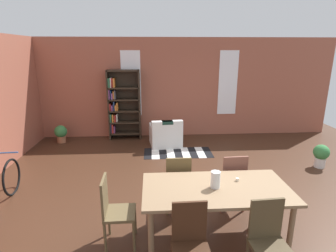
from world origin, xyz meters
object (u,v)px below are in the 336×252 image
object	(u,v)px
armchair_white	(166,135)
potted_plant_by_shelf	(61,133)
vase_on_table	(215,180)
dining_chair_far_left	(178,181)
dining_chair_near_right	(269,241)
potted_plant_corner	(321,154)
dining_chair_near_left	(191,244)
dining_chair_head_left	(114,209)
dining_chair_far_right	(232,180)
dining_table	(216,193)
bookshelf_tall	(122,104)

from	to	relation	value
armchair_white	potted_plant_by_shelf	bearing A→B (deg)	171.77
vase_on_table	dining_chair_far_left	distance (m)	0.90
dining_chair_near_right	armchair_white	xyz separation A→B (m)	(-0.88, 4.50, -0.23)
armchair_white	potted_plant_corner	distance (m)	3.69
dining_chair_near_left	dining_chair_head_left	bearing A→B (deg)	141.81
dining_chair_near_left	dining_chair_far_left	distance (m)	1.41
armchair_white	dining_chair_far_right	bearing A→B (deg)	-73.99
dining_chair_near_right	dining_chair_far_right	bearing A→B (deg)	89.65
potted_plant_by_shelf	potted_plant_corner	xyz separation A→B (m)	(6.21, -2.05, 0.02)
dining_chair_far_left	dining_chair_far_right	bearing A→B (deg)	0.01
dining_table	dining_chair_near_right	world-z (taller)	dining_chair_near_right
dining_chair_near_left	potted_plant_by_shelf	distance (m)	5.72
potted_plant_by_shelf	dining_chair_near_right	bearing A→B (deg)	-52.49
dining_chair_head_left	potted_plant_by_shelf	size ratio (longest dim) A/B	1.95
vase_on_table	dining_chair_far_left	world-z (taller)	vase_on_table
dining_chair_head_left	bookshelf_tall	size ratio (longest dim) A/B	0.48
potted_plant_corner	dining_chair_far_right	bearing A→B (deg)	-148.99
dining_chair_head_left	dining_chair_far_left	xyz separation A→B (m)	(0.90, 0.71, 0.00)
dining_chair_near_left	dining_chair_far_right	bearing A→B (deg)	58.58
armchair_white	potted_plant_by_shelf	size ratio (longest dim) A/B	1.82
dining_chair_far_right	dining_chair_far_left	world-z (taller)	same
dining_chair_head_left	dining_chair_near_left	bearing A→B (deg)	-38.19
dining_table	dining_chair_head_left	xyz separation A→B (m)	(-1.32, -0.00, -0.18)
potted_plant_by_shelf	dining_table	bearing A→B (deg)	-51.49
dining_table	dining_chair_far_left	world-z (taller)	dining_chair_far_left
vase_on_table	dining_chair_far_right	world-z (taller)	vase_on_table
dining_chair_far_right	potted_plant_corner	world-z (taller)	dining_chair_far_right
vase_on_table	dining_chair_far_left	size ratio (longest dim) A/B	0.23
dining_table	dining_chair_head_left	bearing A→B (deg)	-179.95
dining_chair_near_right	armchair_white	distance (m)	4.59
dining_chair_far_left	potted_plant_by_shelf	size ratio (longest dim) A/B	1.95
armchair_white	dining_chair_head_left	bearing A→B (deg)	-102.92
dining_chair_head_left	dining_chair_far_left	distance (m)	1.14
dining_chair_head_left	dining_chair_far_left	size ratio (longest dim) A/B	1.00
dining_table	armchair_white	distance (m)	3.84
dining_table	armchair_white	size ratio (longest dim) A/B	2.15
dining_table	potted_plant_corner	world-z (taller)	dining_table
dining_chair_far_right	potted_plant_by_shelf	distance (m)	5.16
dining_chair_near_left	dining_chair_far_left	size ratio (longest dim) A/B	1.00
dining_chair_head_left	armchair_white	world-z (taller)	dining_chair_head_left
armchair_white	dining_table	bearing A→B (deg)	-83.17
dining_table	dining_chair_near_right	distance (m)	0.84
dining_chair_head_left	dining_chair_far_right	xyz separation A→B (m)	(1.76, 0.71, 0.00)
dining_chair_far_right	potted_plant_corner	size ratio (longest dim) A/B	1.84
dining_chair_near_right	vase_on_table	bearing A→B (deg)	121.88
dining_chair_near_right	bookshelf_tall	size ratio (longest dim) A/B	0.48
dining_chair_far_left	potted_plant_corner	size ratio (longest dim) A/B	1.84
dining_chair_head_left	bookshelf_tall	distance (m)	4.53
dining_chair_far_right	dining_chair_far_left	xyz separation A→B (m)	(-0.86, -0.00, 0.00)
dining_chair_near_right	armchair_white	size ratio (longest dim) A/B	1.07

